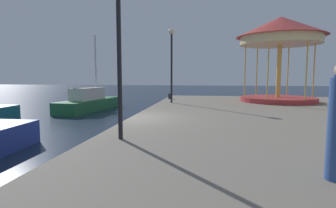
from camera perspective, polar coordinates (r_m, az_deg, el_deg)
name	(u,v)px	position (r m, az deg, el deg)	size (l,w,h in m)	color
ground_plane	(131,136)	(11.43, -7.89, -6.74)	(120.00, 120.00, 0.00)	#162338
quay_dock	(292,131)	(11.36, 24.66, -5.25)	(12.69, 25.15, 0.80)	gray
sailboat_green	(89,102)	(20.34, -16.23, 0.43)	(2.62, 6.44, 5.48)	#236638
carousel	(280,39)	(19.43, 22.59, 12.62)	(5.61, 5.61, 5.49)	#B23333
lamp_post_mid_promenade	(119,20)	(7.44, -10.39, 17.02)	(0.36, 0.36, 4.64)	black
lamp_post_far_end	(172,53)	(17.19, 0.76, 10.71)	(0.36, 0.36, 4.62)	black
bollard_south	(170,96)	(19.95, 0.38, 1.65)	(0.24, 0.24, 0.40)	#2D2D33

